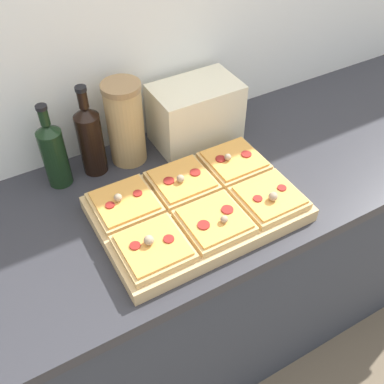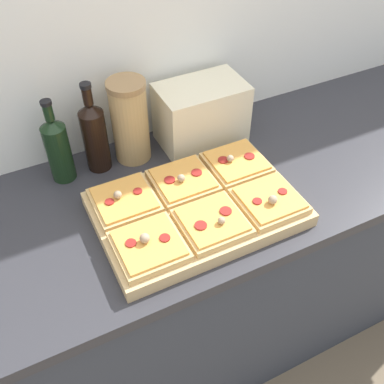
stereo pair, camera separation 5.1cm
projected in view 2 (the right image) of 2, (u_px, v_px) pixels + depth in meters
wall_back at (142, 28)px, 1.34m from camera, size 6.00×0.06×2.50m
kitchen_counter at (194, 275)px, 1.67m from camera, size 2.63×0.67×0.89m
cutting_board at (197, 209)px, 1.27m from camera, size 0.56×0.38×0.04m
pizza_slice_back_left at (124, 200)px, 1.24m from camera, size 0.17×0.17×0.05m
pizza_slice_back_center at (183, 181)px, 1.30m from camera, size 0.17×0.17×0.05m
pizza_slice_back_right at (236, 163)px, 1.36m from camera, size 0.17×0.17×0.05m
pizza_slice_front_left at (149, 245)px, 1.13m from camera, size 0.17×0.17×0.05m
pizza_slice_front_center at (212, 222)px, 1.19m from camera, size 0.17×0.17×0.05m
pizza_slice_front_right at (269, 200)px, 1.24m from camera, size 0.17×0.17×0.05m
olive_oil_bottle at (58, 148)px, 1.32m from camera, size 0.07×0.07×0.27m
wine_bottle at (95, 135)px, 1.35m from camera, size 0.08×0.08×0.30m
grain_jar_tall at (130, 121)px, 1.38m from camera, size 0.12×0.12×0.27m
toaster_oven at (201, 114)px, 1.46m from camera, size 0.30×0.18×0.21m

